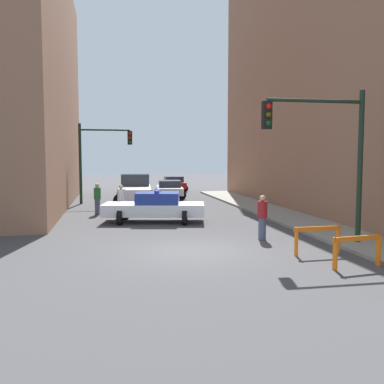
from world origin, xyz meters
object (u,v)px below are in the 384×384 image
Objects in this scene: pedestrian_sidewalk at (262,217)px; traffic_light_near at (329,143)px; barrier_mid at (357,246)px; police_car at (155,207)px; parked_car_mid at (174,183)px; parked_car_near at (170,189)px; pedestrian_corner at (97,199)px; traffic_light_far at (97,152)px; pedestrian_crossing at (121,200)px; white_truck at (135,189)px; barrier_back at (318,235)px.

traffic_light_near is at bearing 163.51° from pedestrian_sidewalk.
police_car is at bearing 116.25° from barrier_mid.
barrier_mid is (1.08, -27.19, -0.06)m from parked_car_mid.
parked_car_near is 2.68× the size of pedestrian_corner.
police_car is at bearing -96.18° from parked_car_near.
pedestrian_crossing is at bearing -79.17° from traffic_light_far.
traffic_light_near is 3.13× the size of pedestrian_corner.
parked_car_near is (5.12, 2.85, -2.72)m from traffic_light_far.
barrier_mid is at bearing -69.89° from white_truck.
parked_car_near is 21.01m from barrier_mid.
parked_car_mid reaches higher than barrier_mid.
white_truck reaches higher than pedestrian_corner.
police_car is 3.10× the size of barrier_back.
traffic_light_far is 3.25× the size of barrier_back.
parked_car_near is 2.68× the size of pedestrian_sidewalk.
pedestrian_crossing reaches higher than police_car.
traffic_light_far is 3.26× the size of barrier_mid.
traffic_light_near is 3.13× the size of pedestrian_crossing.
parked_car_mid is at bearing 55.34° from pedestrian_crossing.
traffic_light_far is at bearing 29.17° from police_car.
parked_car_near reaches higher than barrier_mid.
parked_car_near is (-2.91, 18.11, -2.86)m from traffic_light_near.
traffic_light_far is at bearing -35.02° from pedestrian_corner.
barrier_mid is 1.00× the size of barrier_back.
traffic_light_far reaches higher than pedestrian_corner.
pedestrian_crossing is 11.19m from barrier_back.
barrier_back is at bearing 177.05° from pedestrian_corner.
police_car is 10.45m from barrier_mid.
parked_car_near is 2.78× the size of barrier_back.
pedestrian_crossing reaches higher than barrier_mid.
pedestrian_corner is at bearing -109.28° from white_truck.
barrier_mid is (4.62, -9.37, -0.11)m from police_car.
barrier_back is at bearing 132.71° from pedestrian_sidewalk.
white_truck is 3.47× the size of barrier_mid.
pedestrian_crossing is 12.81m from barrier_mid.
parked_car_mid is (3.54, 17.83, -0.05)m from police_car.
white_truck is at bearing 14.00° from police_car.
pedestrian_crossing reaches higher than parked_car_mid.
white_truck reaches higher than barrier_mid.
traffic_light_far is at bearing -122.71° from parked_car_mid.
parked_car_near is 2.68× the size of pedestrian_crossing.
traffic_light_far reaches higher than pedestrian_sidewalk.
traffic_light_near is 8.87m from police_car.
traffic_light_near is 3.25× the size of barrier_back.
parked_car_near is at bearing 29.08° from traffic_light_far.
barrier_back is (-0.32, 1.68, 0.00)m from barrier_mid.
traffic_light_far is 6.46m from parked_car_near.
pedestrian_corner is at bearing 117.09° from pedestrian_crossing.
barrier_back is (0.76, -25.51, -0.06)m from parked_car_mid.
traffic_light_near is 11.14m from pedestrian_crossing.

